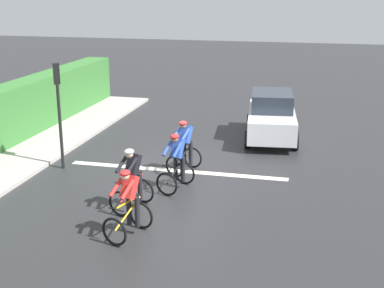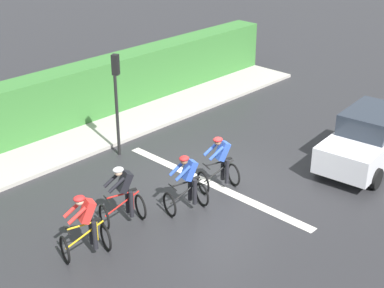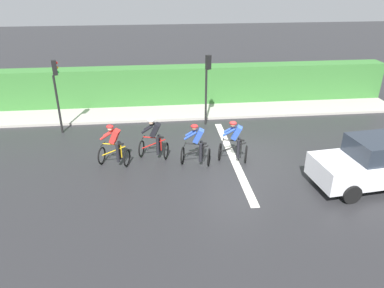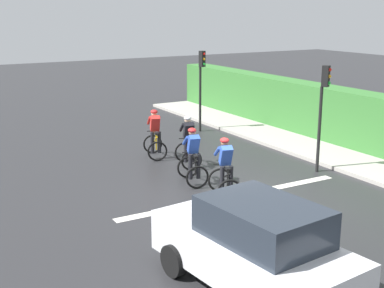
{
  "view_description": "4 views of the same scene",
  "coord_description": "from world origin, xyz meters",
  "views": [
    {
      "loc": [
        -4.16,
        15.34,
        5.62
      ],
      "look_at": [
        -0.56,
        0.31,
        0.97
      ],
      "focal_mm": 49.65,
      "sensor_mm": 36.0,
      "label": 1
    },
    {
      "loc": [
        -9.71,
        11.15,
        8.23
      ],
      "look_at": [
        0.71,
        0.3,
        1.15
      ],
      "focal_mm": 53.21,
      "sensor_mm": 36.0,
      "label": 2
    },
    {
      "loc": [
        -12.81,
        3.18,
        6.82
      ],
      "look_at": [
        -0.68,
        1.87,
        0.99
      ],
      "focal_mm": 34.22,
      "sensor_mm": 36.0,
      "label": 3
    },
    {
      "loc": [
        -7.86,
        -11.21,
        4.99
      ],
      "look_at": [
        -0.56,
        1.48,
        1.26
      ],
      "focal_mm": 49.79,
      "sensor_mm": 36.0,
      "label": 4
    }
  ],
  "objects": [
    {
      "name": "car_white",
      "position": [
        -2.55,
        -4.21,
        0.87
      ],
      "size": [
        2.21,
        4.26,
        1.76
      ],
      "color": "silver",
      "rests_on": "ground"
    },
    {
      "name": "cyclist_fourth",
      "position": [
        -0.29,
        0.18,
        0.8
      ],
      "size": [
        0.98,
        1.24,
        1.66
      ],
      "color": "black",
      "rests_on": "ground"
    },
    {
      "name": "cyclist_second",
      "position": [
        0.32,
        3.26,
        0.8
      ],
      "size": [
        0.96,
        1.23,
        1.66
      ],
      "color": "black",
      "rests_on": "ground"
    },
    {
      "name": "traffic_light_near_crossing",
      "position": [
        3.59,
        0.69,
        2.22
      ],
      "size": [
        0.27,
        0.29,
        3.34
      ],
      "color": "black",
      "rests_on": "ground"
    },
    {
      "name": "cyclist_mid",
      "position": [
        -0.43,
        1.66,
        0.8
      ],
      "size": [
        0.93,
        1.22,
        1.66
      ],
      "color": "black",
      "rests_on": "ground"
    },
    {
      "name": "cyclist_lead",
      "position": [
        -0.13,
        4.77,
        0.8
      ],
      "size": [
        0.96,
        1.23,
        1.66
      ],
      "color": "black",
      "rests_on": "ground"
    },
    {
      "name": "road_marking_stop_line",
      "position": [
        0.0,
        0.14,
        0.0
      ],
      "size": [
        7.0,
        0.3,
        0.01
      ],
      "primitive_type": "cube",
      "color": "silver",
      "rests_on": "ground"
    },
    {
      "name": "ground_plane",
      "position": [
        0.0,
        0.0,
        0.0
      ],
      "size": [
        80.0,
        80.0,
        0.0
      ],
      "primitive_type": "plane",
      "color": "#28282B"
    }
  ]
}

